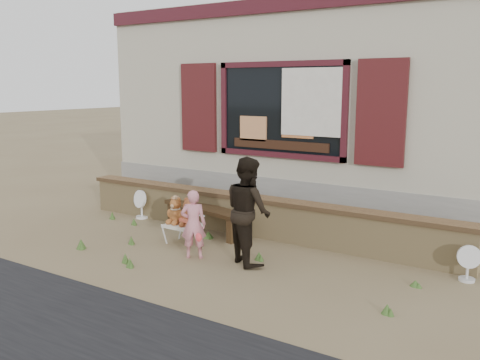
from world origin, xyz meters
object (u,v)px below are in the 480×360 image
Objects in this scene: teddy_bear_left at (176,210)px; child at (193,224)px; teddy_bear_right at (190,212)px; bench at (204,213)px; folding_chair at (183,226)px; adult at (248,210)px.

child is (0.69, -0.45, -0.03)m from teddy_bear_left.
teddy_bear_left is 0.96× the size of teddy_bear_right.
bench is 3.40× the size of folding_chair.
teddy_bear_left reaches higher than folding_chair.
folding_chair is 1.41m from adult.
adult reaches higher than teddy_bear_right.
folding_chair is 1.23× the size of teddy_bear_left.
teddy_bear_left is (-0.14, 0.00, 0.25)m from folding_chair.
child is (0.55, -0.45, 0.22)m from folding_chair.
child is at bearing -47.67° from bench.
bench is at bearing 0.69° from adult.
teddy_bear_right is 1.21m from adult.
child is at bearing -37.72° from folding_chair.
teddy_bear_left is at bearing -80.22° from bench.
folding_chair is 1.17× the size of teddy_bear_right.
child is 0.85m from adult.
teddy_bear_right is at bearing -0.00° from teddy_bear_left.
adult is (1.42, -0.90, 0.43)m from bench.
teddy_bear_right is (0.28, -0.01, 0.01)m from teddy_bear_left.
teddy_bear_left reaches higher than bench.
bench is 1.74m from adult.
bench is 0.74m from teddy_bear_left.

